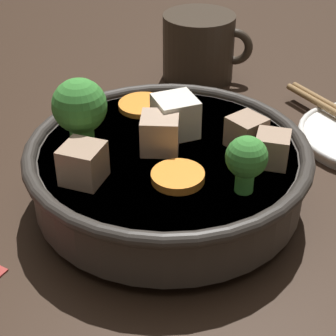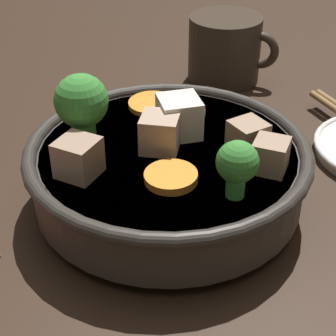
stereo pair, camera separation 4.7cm
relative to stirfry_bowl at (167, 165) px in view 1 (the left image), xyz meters
The scene contains 3 objects.
ground_plane 0.04m from the stirfry_bowl, 37.02° to the left, with size 3.00×3.00×0.00m, color black.
stirfry_bowl is the anchor object (origin of this frame).
dark_mug 0.26m from the stirfry_bowl, 94.49° to the left, with size 0.11×0.09×0.08m.
Camera 1 is at (0.09, -0.38, 0.30)m, focal length 60.00 mm.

